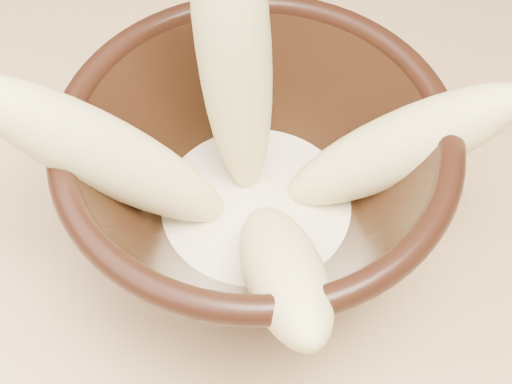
# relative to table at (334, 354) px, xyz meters

# --- Properties ---
(table) EXTENTS (1.20, 0.80, 0.75)m
(table) POSITION_rel_table_xyz_m (0.00, 0.00, 0.00)
(table) COLOR tan
(table) RESTS_ON ground
(bowl) EXTENTS (0.22, 0.22, 0.12)m
(bowl) POSITION_rel_table_xyz_m (-0.05, 0.05, 0.15)
(bowl) COLOR black
(bowl) RESTS_ON table
(milk_puddle) EXTENTS (0.13, 0.13, 0.02)m
(milk_puddle) POSITION_rel_table_xyz_m (-0.05, 0.05, 0.12)
(milk_puddle) COLOR beige
(milk_puddle) RESTS_ON bowl
(banana_upright) EXTENTS (0.05, 0.09, 0.21)m
(banana_upright) POSITION_rel_table_xyz_m (-0.06, 0.09, 0.22)
(banana_upright) COLOR #E5CE87
(banana_upright) RESTS_ON bowl
(banana_left) EXTENTS (0.15, 0.05, 0.15)m
(banana_left) POSITION_rel_table_xyz_m (-0.13, 0.06, 0.19)
(banana_left) COLOR #E5CE87
(banana_left) RESTS_ON bowl
(banana_right) EXTENTS (0.15, 0.06, 0.13)m
(banana_right) POSITION_rel_table_xyz_m (0.03, 0.05, 0.17)
(banana_right) COLOR #E5CE87
(banana_right) RESTS_ON bowl
(banana_front) EXTENTS (0.05, 0.15, 0.12)m
(banana_front) POSITION_rel_table_xyz_m (-0.05, -0.02, 0.17)
(banana_front) COLOR #E5CE87
(banana_front) RESTS_ON bowl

